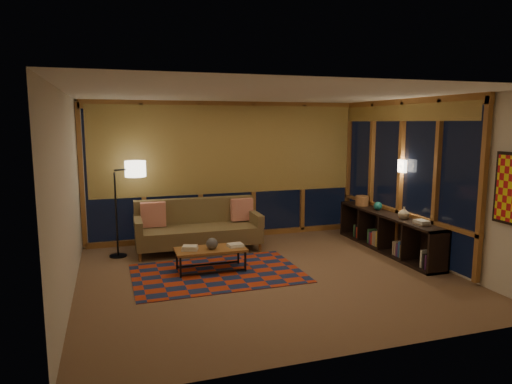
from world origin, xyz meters
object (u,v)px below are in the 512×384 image
object	(u,v)px
bookshelf	(387,232)
coffee_table	(211,260)
sofa	(198,226)
floor_lamp	(116,210)

from	to	relation	value
bookshelf	coffee_table	bearing A→B (deg)	-177.70
sofa	coffee_table	size ratio (longest dim) A/B	2.02
coffee_table	floor_lamp	size ratio (longest dim) A/B	0.66
coffee_table	floor_lamp	bearing A→B (deg)	137.61
coffee_table	bookshelf	distance (m)	3.27
sofa	bookshelf	xyz separation A→B (m)	(3.23, -1.05, -0.11)
sofa	coffee_table	world-z (taller)	sofa
coffee_table	bookshelf	xyz separation A→B (m)	(3.26, 0.13, 0.16)
sofa	floor_lamp	world-z (taller)	floor_lamp
floor_lamp	coffee_table	bearing A→B (deg)	-64.25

